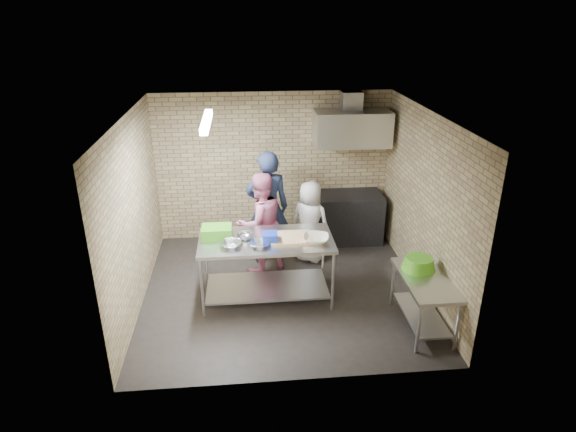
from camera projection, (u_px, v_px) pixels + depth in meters
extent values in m
plane|color=black|center=(283.00, 289.00, 7.57)|extent=(4.20, 4.20, 0.00)
plane|color=black|center=(282.00, 115.00, 6.50)|extent=(4.20, 4.20, 0.00)
cube|color=tan|center=(273.00, 167.00, 8.87)|extent=(4.20, 0.06, 2.70)
cube|color=tan|center=(298.00, 280.00, 5.21)|extent=(4.20, 0.06, 2.70)
cube|color=tan|center=(133.00, 214.00, 6.85)|extent=(0.06, 4.00, 2.70)
cube|color=tan|center=(424.00, 204.00, 7.22)|extent=(0.06, 4.00, 2.70)
cube|color=silver|center=(267.00, 268.00, 7.20)|extent=(1.93, 0.96, 0.96)
cube|color=silver|center=(423.00, 302.00, 6.58)|extent=(0.60, 1.20, 0.75)
cube|color=black|center=(348.00, 217.00, 9.02)|extent=(1.20, 0.70, 0.90)
cube|color=silver|center=(352.00, 128.00, 8.41)|extent=(1.30, 0.60, 0.60)
cube|color=#A5A8AD|center=(351.00, 100.00, 8.37)|extent=(0.35, 0.30, 0.30)
cube|color=#3F2B19|center=(366.00, 136.00, 8.68)|extent=(0.80, 0.20, 0.04)
cube|color=white|center=(206.00, 121.00, 6.44)|extent=(0.10, 1.25, 0.08)
cube|color=#3D961B|center=(217.00, 232.00, 7.02)|extent=(0.43, 0.32, 0.17)
cube|color=#1734B2|center=(270.00, 238.00, 6.89)|extent=(0.21, 0.21, 0.14)
cube|color=#D5B07B|center=(290.00, 238.00, 7.02)|extent=(0.59, 0.45, 0.03)
imported|color=silver|center=(231.00, 245.00, 6.77)|extent=(0.36, 0.36, 0.07)
imported|color=#B6B9BE|center=(245.00, 236.00, 7.01)|extent=(0.27, 0.27, 0.07)
imported|color=#B3B6BA|center=(260.00, 244.00, 6.79)|extent=(0.33, 0.33, 0.07)
imported|color=beige|center=(316.00, 239.00, 6.92)|extent=(0.44, 0.44, 0.09)
cylinder|color=#B22619|center=(352.00, 130.00, 8.62)|extent=(0.07, 0.07, 0.18)
imported|color=#151A35|center=(268.00, 208.00, 8.06)|extent=(0.74, 0.51, 1.95)
imported|color=#C96A8F|center=(260.00, 223.00, 7.83)|extent=(1.01, 0.92, 1.68)
imported|color=silver|center=(310.00, 222.00, 8.20)|extent=(0.83, 0.75, 1.42)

